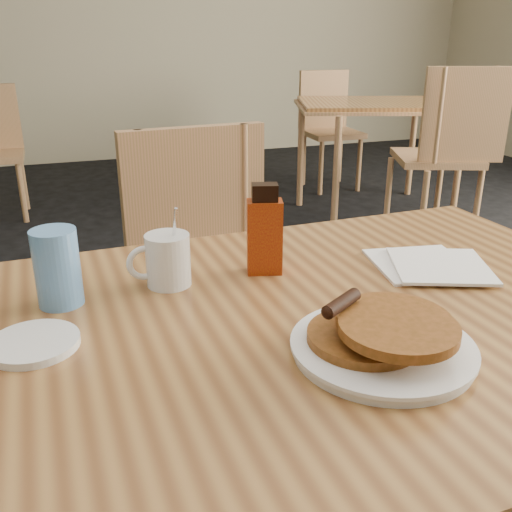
{
  "coord_description": "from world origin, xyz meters",
  "views": [
    {
      "loc": [
        -0.33,
        -0.79,
        1.18
      ],
      "look_at": [
        -0.05,
        0.03,
        0.84
      ],
      "focal_mm": 40.0,
      "sensor_mm": 36.0,
      "label": 1
    }
  ],
  "objects_px": {
    "chair_main_far": "(205,265)",
    "main_table": "(300,339)",
    "neighbor_table": "(382,108)",
    "chair_neighbor_near": "(449,141)",
    "coffee_mug": "(167,259)",
    "syrup_bottle": "(265,232)",
    "pancake_plate": "(383,339)",
    "blue_tumbler": "(57,268)",
    "chair_neighbor_far": "(328,119)"
  },
  "relations": [
    {
      "from": "pancake_plate",
      "to": "syrup_bottle",
      "type": "height_order",
      "value": "syrup_bottle"
    },
    {
      "from": "chair_neighbor_near",
      "to": "blue_tumbler",
      "type": "xyz_separation_m",
      "value": [
        -2.12,
        -1.76,
        0.21
      ]
    },
    {
      "from": "pancake_plate",
      "to": "coffee_mug",
      "type": "relative_size",
      "value": 1.75
    },
    {
      "from": "chair_neighbor_near",
      "to": "syrup_bottle",
      "type": "height_order",
      "value": "chair_neighbor_near"
    },
    {
      "from": "main_table",
      "to": "coffee_mug",
      "type": "relative_size",
      "value": 9.09
    },
    {
      "from": "syrup_bottle",
      "to": "blue_tumbler",
      "type": "bearing_deg",
      "value": -162.11
    },
    {
      "from": "chair_main_far",
      "to": "syrup_bottle",
      "type": "distance_m",
      "value": 0.59
    },
    {
      "from": "neighbor_table",
      "to": "syrup_bottle",
      "type": "height_order",
      "value": "syrup_bottle"
    },
    {
      "from": "chair_main_far",
      "to": "neighbor_table",
      "type": "bearing_deg",
      "value": 43.64
    },
    {
      "from": "pancake_plate",
      "to": "blue_tumbler",
      "type": "relative_size",
      "value": 1.99
    },
    {
      "from": "neighbor_table",
      "to": "chair_main_far",
      "type": "height_order",
      "value": "chair_main_far"
    },
    {
      "from": "neighbor_table",
      "to": "chair_neighbor_near",
      "type": "distance_m",
      "value": 0.73
    },
    {
      "from": "chair_main_far",
      "to": "blue_tumbler",
      "type": "xyz_separation_m",
      "value": [
        -0.38,
        -0.54,
        0.26
      ]
    },
    {
      "from": "neighbor_table",
      "to": "syrup_bottle",
      "type": "relative_size",
      "value": 7.49
    },
    {
      "from": "main_table",
      "to": "syrup_bottle",
      "type": "xyz_separation_m",
      "value": [
        0.01,
        0.2,
        0.12
      ]
    },
    {
      "from": "pancake_plate",
      "to": "chair_neighbor_far",
      "type": "bearing_deg",
      "value": 65.08
    },
    {
      "from": "neighbor_table",
      "to": "chair_neighbor_far",
      "type": "relative_size",
      "value": 1.44
    },
    {
      "from": "neighbor_table",
      "to": "chair_neighbor_far",
      "type": "bearing_deg",
      "value": 92.13
    },
    {
      "from": "pancake_plate",
      "to": "coffee_mug",
      "type": "height_order",
      "value": "coffee_mug"
    },
    {
      "from": "blue_tumbler",
      "to": "chair_neighbor_far",
      "type": "bearing_deg",
      "value": 57.22
    },
    {
      "from": "syrup_bottle",
      "to": "neighbor_table",
      "type": "bearing_deg",
      "value": 70.28
    },
    {
      "from": "main_table",
      "to": "chair_main_far",
      "type": "xyz_separation_m",
      "value": [
        0.02,
        0.72,
        -0.15
      ]
    },
    {
      "from": "neighbor_table",
      "to": "chair_main_far",
      "type": "bearing_deg",
      "value": -131.57
    },
    {
      "from": "neighbor_table",
      "to": "blue_tumbler",
      "type": "relative_size",
      "value": 9.83
    },
    {
      "from": "neighbor_table",
      "to": "blue_tumbler",
      "type": "height_order",
      "value": "blue_tumbler"
    },
    {
      "from": "chair_main_far",
      "to": "chair_neighbor_far",
      "type": "distance_m",
      "value": 3.18
    },
    {
      "from": "pancake_plate",
      "to": "blue_tumbler",
      "type": "xyz_separation_m",
      "value": [
        -0.43,
        0.32,
        0.04
      ]
    },
    {
      "from": "main_table",
      "to": "syrup_bottle",
      "type": "bearing_deg",
      "value": 87.59
    },
    {
      "from": "pancake_plate",
      "to": "blue_tumbler",
      "type": "bearing_deg",
      "value": 143.06
    },
    {
      "from": "main_table",
      "to": "chair_main_far",
      "type": "relative_size",
      "value": 1.46
    },
    {
      "from": "neighbor_table",
      "to": "pancake_plate",
      "type": "height_order",
      "value": "pancake_plate"
    },
    {
      "from": "coffee_mug",
      "to": "blue_tumbler",
      "type": "bearing_deg",
      "value": -153.8
    },
    {
      "from": "chair_main_far",
      "to": "coffee_mug",
      "type": "bearing_deg",
      "value": -115.68
    },
    {
      "from": "chair_main_far",
      "to": "syrup_bottle",
      "type": "height_order",
      "value": "chair_main_far"
    },
    {
      "from": "chair_main_far",
      "to": "chair_neighbor_near",
      "type": "xyz_separation_m",
      "value": [
        1.74,
        1.22,
        0.05
      ]
    },
    {
      "from": "neighbor_table",
      "to": "chair_neighbor_near",
      "type": "bearing_deg",
      "value": -89.03
    },
    {
      "from": "chair_neighbor_near",
      "to": "blue_tumbler",
      "type": "relative_size",
      "value": 7.67
    },
    {
      "from": "syrup_bottle",
      "to": "coffee_mug",
      "type": "bearing_deg",
      "value": -165.27
    },
    {
      "from": "neighbor_table",
      "to": "chair_main_far",
      "type": "distance_m",
      "value": 2.6
    },
    {
      "from": "neighbor_table",
      "to": "coffee_mug",
      "type": "distance_m",
      "value": 3.12
    },
    {
      "from": "neighbor_table",
      "to": "blue_tumbler",
      "type": "bearing_deg",
      "value": -130.35
    },
    {
      "from": "main_table",
      "to": "blue_tumbler",
      "type": "xyz_separation_m",
      "value": [
        -0.36,
        0.18,
        0.11
      ]
    },
    {
      "from": "main_table",
      "to": "chair_neighbor_far",
      "type": "height_order",
      "value": "chair_neighbor_far"
    },
    {
      "from": "main_table",
      "to": "chair_neighbor_near",
      "type": "relative_size",
      "value": 1.35
    },
    {
      "from": "neighbor_table",
      "to": "syrup_bottle",
      "type": "xyz_separation_m",
      "value": [
        -1.73,
        -2.46,
        0.13
      ]
    },
    {
      "from": "chair_main_far",
      "to": "main_table",
      "type": "bearing_deg",
      "value": -96.35
    },
    {
      "from": "chair_neighbor_far",
      "to": "syrup_bottle",
      "type": "distance_m",
      "value": 3.65
    },
    {
      "from": "main_table",
      "to": "neighbor_table",
      "type": "xyz_separation_m",
      "value": [
        1.74,
        2.66,
        -0.01
      ]
    },
    {
      "from": "syrup_bottle",
      "to": "blue_tumbler",
      "type": "relative_size",
      "value": 1.31
    },
    {
      "from": "syrup_bottle",
      "to": "chair_main_far",
      "type": "bearing_deg",
      "value": 104.17
    }
  ]
}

